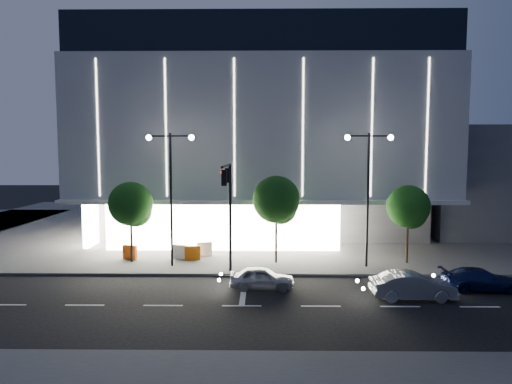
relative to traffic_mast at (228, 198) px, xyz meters
The scene contains 17 objects.
ground 6.12m from the traffic_mast, 106.66° to the right, with size 160.00×160.00×0.00m, color black.
sidewalk_museum 21.62m from the traffic_mast, 79.04° to the left, with size 70.00×40.00×0.15m, color #474747.
museum 19.54m from the traffic_mast, 84.04° to the left, with size 30.00×25.80×18.00m.
annex_building 32.43m from the traffic_mast, 39.57° to the left, with size 16.00×20.00×10.00m, color #4C4C51.
traffic_mast is the anchor object (origin of this frame).
street_lamp_west 4.89m from the traffic_mast, 146.35° to the left, with size 3.16×0.36×9.00m.
street_lamp_east 9.43m from the traffic_mast, 16.48° to the left, with size 3.16×0.36×9.00m.
tree_left 7.95m from the traffic_mast, 152.16° to the left, with size 3.02×3.02×5.72m.
tree_mid 4.82m from the traffic_mast, 50.58° to the left, with size 3.25×3.25×6.15m.
tree_right 12.63m from the traffic_mast, 17.02° to the left, with size 2.91×2.91×5.51m.
car_lead 5.22m from the traffic_mast, 43.66° to the right, with size 1.48×3.67×1.25m, color #A2A4AA.
car_second 11.48m from the traffic_mast, 20.13° to the right, with size 1.53×4.37×1.44m, color #AFB2B7.
car_third 15.11m from the traffic_mast, ahead, with size 1.74×4.28×1.24m, color #131A48.
barrier_a 9.64m from the traffic_mast, 148.95° to the left, with size 1.10×0.25×1.00m, color #EE560D.
barrier_b 7.43m from the traffic_mast, 111.47° to the left, with size 1.10×0.25×1.00m, color white.
barrier_c 6.74m from the traffic_mast, 124.02° to the left, with size 1.10×0.25×1.00m, color orange.
barrier_d 7.41m from the traffic_mast, 129.47° to the left, with size 1.10×0.25×1.00m, color white.
Camera 1 is at (3.02, -23.95, 7.82)m, focal length 32.00 mm.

